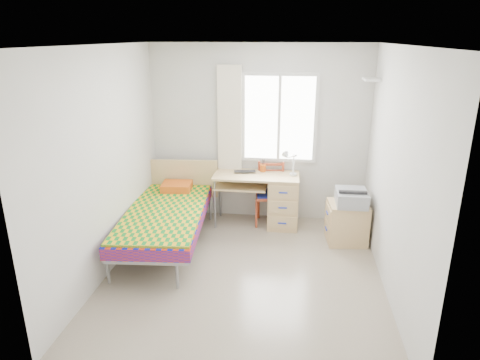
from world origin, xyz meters
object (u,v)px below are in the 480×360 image
Objects in this scene: desk at (278,198)px; cabinet at (347,223)px; printer at (351,197)px; bed at (167,214)px; chair at (271,190)px.

cabinet is at bearing -24.63° from desk.
desk reaches higher than printer.
chair is (1.31, 0.91, 0.07)m from bed.
chair is 1.64× the size of cabinet.
printer is at bearing -33.76° from chair.
bed is 2.38× the size of chair.
cabinet is 0.38m from printer.
cabinet is (2.38, 0.40, -0.16)m from bed.
printer is (0.03, -0.03, 0.38)m from cabinet.
desk is 1.34× the size of chair.
chair reaches higher than bed.
desk is 0.18m from chair.
cabinet is at bearing 132.15° from printer.
printer is at bearing -52.78° from cabinet.
bed reaches higher than printer.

